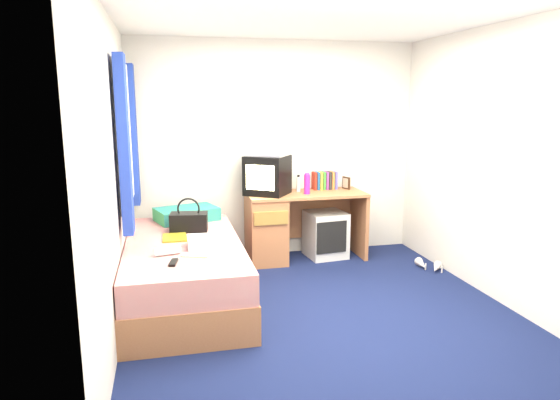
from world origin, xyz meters
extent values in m
plane|color=#0C1438|center=(0.00, 0.00, 0.00)|extent=(3.40, 3.40, 0.00)
plane|color=white|center=(0.00, 0.00, 2.40)|extent=(3.40, 3.40, 0.00)
plane|color=silver|center=(0.00, 1.70, 1.20)|extent=(3.20, 0.00, 3.20)
plane|color=silver|center=(0.00, -1.70, 1.20)|extent=(3.20, 0.00, 3.20)
plane|color=silver|center=(-1.60, 0.00, 1.20)|extent=(0.00, 3.40, 3.40)
plane|color=silver|center=(1.60, 0.00, 1.20)|extent=(0.00, 3.40, 3.40)
cube|color=#A96D46|center=(-1.10, 0.51, 0.15)|extent=(1.00, 2.00, 0.30)
cube|color=olive|center=(-0.60, 0.11, 0.16)|extent=(0.02, 0.70, 0.18)
cube|color=silver|center=(-1.10, 0.51, 0.42)|extent=(0.98, 1.98, 0.24)
cube|color=#175A97|center=(-1.03, 1.30, 0.61)|extent=(0.69, 0.55, 0.13)
cube|color=#A96D46|center=(0.27, 1.42, 0.73)|extent=(1.30, 0.55, 0.03)
cube|color=#A96D46|center=(-0.18, 1.42, 0.36)|extent=(0.40, 0.52, 0.72)
cube|color=#A96D46|center=(0.90, 1.42, 0.36)|extent=(0.04, 0.52, 0.72)
cube|color=#A96D46|center=(0.52, 1.67, 0.45)|extent=(0.78, 0.03, 0.55)
cube|color=silver|center=(0.51, 1.44, 0.26)|extent=(0.46, 0.46, 0.52)
cube|color=black|center=(-0.16, 1.44, 0.96)|extent=(0.57, 0.56, 0.42)
cube|color=beige|center=(-0.27, 1.28, 0.96)|extent=(0.27, 0.19, 0.26)
cube|color=silver|center=(-0.16, 1.44, 1.21)|extent=(0.50, 0.47, 0.08)
cube|color=maroon|center=(0.42, 1.60, 0.85)|extent=(0.03, 0.13, 0.20)
cube|color=navy|center=(0.46, 1.60, 0.85)|extent=(0.03, 0.13, 0.20)
cube|color=gold|center=(0.49, 1.60, 0.85)|extent=(0.03, 0.13, 0.20)
cube|color=#337F33|center=(0.53, 1.60, 0.85)|extent=(0.03, 0.13, 0.20)
cube|color=#7F337F|center=(0.56, 1.60, 0.85)|extent=(0.03, 0.13, 0.20)
cube|color=#262626|center=(0.60, 1.60, 0.85)|extent=(0.03, 0.13, 0.20)
cube|color=#B26633|center=(0.63, 1.60, 0.85)|extent=(0.03, 0.13, 0.20)
cube|color=#4C4C99|center=(0.67, 1.60, 0.85)|extent=(0.03, 0.13, 0.20)
cube|color=#311E10|center=(0.79, 1.55, 0.82)|extent=(0.06, 0.12, 0.14)
cylinder|color=#EE2191|center=(0.26, 1.36, 0.85)|extent=(0.08, 0.08, 0.21)
cylinder|color=silver|center=(0.21, 1.50, 0.83)|extent=(0.06, 0.06, 0.17)
cube|color=black|center=(-1.03, 0.86, 0.63)|extent=(0.37, 0.24, 0.17)
torus|color=black|center=(-1.03, 0.86, 0.75)|extent=(0.21, 0.04, 0.21)
cube|color=silver|center=(-0.93, 0.30, 0.59)|extent=(0.28, 0.23, 0.09)
cube|color=yellow|center=(-1.17, 0.63, 0.55)|extent=(0.21, 0.28, 0.01)
cylinder|color=white|center=(-1.24, 0.15, 0.58)|extent=(0.21, 0.11, 0.07)
cube|color=yellow|center=(-1.03, 0.05, 0.55)|extent=(0.23, 0.13, 0.01)
cube|color=black|center=(-1.19, -0.09, 0.55)|extent=(0.08, 0.17, 0.02)
cube|color=silver|center=(-1.58, 0.90, 1.45)|extent=(0.02, 0.90, 1.10)
cube|color=white|center=(-1.57, 0.90, 2.04)|extent=(0.06, 1.06, 0.08)
cube|color=white|center=(-1.57, 0.90, 0.86)|extent=(0.06, 1.06, 0.08)
cube|color=navy|center=(-1.53, 0.31, 1.40)|extent=(0.08, 0.24, 1.40)
cube|color=navy|center=(-1.53, 1.49, 1.40)|extent=(0.08, 0.24, 1.40)
cone|color=silver|center=(1.38, 0.81, 0.04)|extent=(0.13, 0.23, 0.09)
cone|color=silver|center=(1.47, 0.68, 0.04)|extent=(0.21, 0.23, 0.09)
camera|label=1|loc=(-1.22, -3.77, 1.75)|focal=32.00mm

